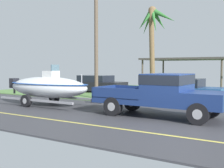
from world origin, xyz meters
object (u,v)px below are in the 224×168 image
pickup_truck_towing (167,93)px  parked_sedan_near (183,90)px  parked_sedan_far (97,84)px  palm_tree_far_left (153,29)px  carport_awning (188,60)px  utility_pole (96,29)px  boat_on_trailer (47,87)px

pickup_truck_towing → parked_sedan_near: size_ratio=1.24×
parked_sedan_far → palm_tree_far_left: palm_tree_far_left is taller
carport_awning → parked_sedan_far: bearing=-143.5°
pickup_truck_towing → utility_pole: 8.28m
pickup_truck_towing → boat_on_trailer: bearing=-180.0°
pickup_truck_towing → boat_on_trailer: 6.78m
palm_tree_far_left → carport_awning: bearing=67.6°
pickup_truck_towing → carport_awning: (-3.08, 12.09, 1.62)m
pickup_truck_towing → palm_tree_far_left: (-4.57, 8.49, 3.82)m
pickup_truck_towing → parked_sedan_far: (-9.02, 7.70, -0.34)m
boat_on_trailer → parked_sedan_near: size_ratio=1.38×
parked_sedan_near → palm_tree_far_left: size_ratio=0.71×
parked_sedan_near → utility_pole: utility_pole is taller
parked_sedan_near → boat_on_trailer: bearing=-134.2°
pickup_truck_towing → parked_sedan_far: bearing=139.5°
pickup_truck_towing → boat_on_trailer: size_ratio=0.90×
boat_on_trailer → parked_sedan_far: 8.02m
pickup_truck_towing → parked_sedan_near: 5.80m
parked_sedan_near → carport_awning: bearing=105.6°
boat_on_trailer → parked_sedan_near: 7.89m
parked_sedan_near → utility_pole: size_ratio=0.54×
parked_sedan_far → palm_tree_far_left: (4.45, 0.80, 4.15)m
utility_pole → carport_awning: bearing=67.8°
parked_sedan_far → utility_pole: 5.95m
palm_tree_far_left → utility_pole: 4.92m
boat_on_trailer → parked_sedan_near: boat_on_trailer is taller
pickup_truck_towing → palm_tree_far_left: size_ratio=0.89×
boat_on_trailer → palm_tree_far_left: palm_tree_far_left is taller
parked_sedan_near → palm_tree_far_left: 6.01m
boat_on_trailer → utility_pole: bearing=84.5°
parked_sedan_near → carport_awning: 6.97m
parked_sedan_near → parked_sedan_far: (-7.74, 2.05, -0.00)m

